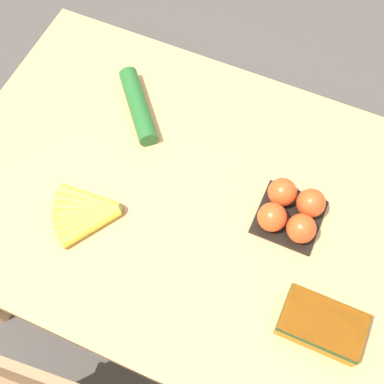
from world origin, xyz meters
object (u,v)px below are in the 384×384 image
at_px(cucumber_near, 138,106).
at_px(tomato_pack, 291,211).
at_px(banana_bunch, 88,213).
at_px(carrot_bag, 322,324).

bearing_deg(cucumber_near, tomato_pack, 163.87).
distance_m(banana_bunch, carrot_bag, 0.66).
bearing_deg(tomato_pack, cucumber_near, -16.13).
distance_m(tomato_pack, carrot_bag, 0.30).
xyz_separation_m(banana_bunch, tomato_pack, (-0.49, -0.21, 0.03)).
distance_m(tomato_pack, cucumber_near, 0.55).
height_order(carrot_bag, cucumber_near, carrot_bag).
bearing_deg(banana_bunch, cucumber_near, -85.11).
height_order(tomato_pack, cucumber_near, tomato_pack).
bearing_deg(carrot_bag, tomato_pack, -56.48).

